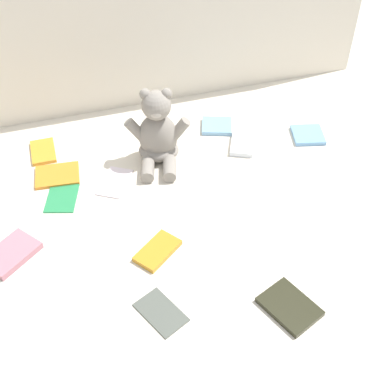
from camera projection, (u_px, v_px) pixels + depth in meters
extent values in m
plane|color=silver|center=(184.00, 194.00, 1.46)|extent=(3.20, 3.20, 0.00)
cube|color=beige|center=(137.00, 8.00, 1.58)|extent=(1.57, 0.03, 0.67)
ellipsoid|color=gray|center=(158.00, 136.00, 1.53)|extent=(0.13, 0.12, 0.15)
ellipsoid|color=gray|center=(159.00, 150.00, 1.56)|extent=(0.14, 0.13, 0.05)
sphere|color=gray|center=(156.00, 105.00, 1.45)|extent=(0.10, 0.10, 0.08)
ellipsoid|color=#AEA599|center=(156.00, 114.00, 1.43)|extent=(0.04, 0.03, 0.03)
sphere|color=gray|center=(145.00, 94.00, 1.44)|extent=(0.04, 0.04, 0.03)
sphere|color=gray|center=(167.00, 94.00, 1.44)|extent=(0.04, 0.04, 0.03)
cylinder|color=gray|center=(136.00, 130.00, 1.51)|extent=(0.08, 0.05, 0.08)
cylinder|color=gray|center=(179.00, 130.00, 1.51)|extent=(0.08, 0.05, 0.08)
cylinder|color=gray|center=(148.00, 169.00, 1.51)|extent=(0.06, 0.09, 0.04)
cylinder|color=gray|center=(169.00, 168.00, 1.51)|extent=(0.06, 0.09, 0.04)
cube|color=#2D2C1C|center=(290.00, 307.00, 1.18)|extent=(0.14, 0.15, 0.01)
cube|color=orange|center=(57.00, 175.00, 1.51)|extent=(0.13, 0.11, 0.01)
cube|color=#79AED8|center=(217.00, 126.00, 1.69)|extent=(0.12, 0.12, 0.01)
cube|color=#B67381|center=(11.00, 254.00, 1.29)|extent=(0.16, 0.15, 0.02)
cube|color=white|center=(115.00, 182.00, 1.49)|extent=(0.12, 0.14, 0.01)
cube|color=#53584F|center=(161.00, 312.00, 1.17)|extent=(0.12, 0.14, 0.01)
cube|color=gold|center=(43.00, 152.00, 1.59)|extent=(0.07, 0.12, 0.01)
cube|color=orange|center=(158.00, 251.00, 1.30)|extent=(0.14, 0.13, 0.01)
cube|color=white|center=(242.00, 144.00, 1.62)|extent=(0.11, 0.13, 0.02)
cube|color=#71A8DA|center=(308.00, 135.00, 1.65)|extent=(0.12, 0.12, 0.01)
cube|color=#298A4F|center=(62.00, 198.00, 1.44)|extent=(0.11, 0.13, 0.01)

